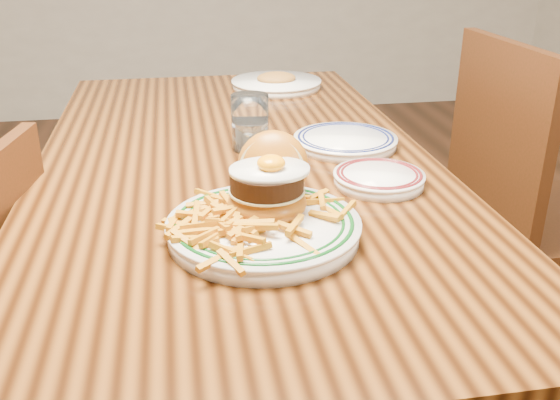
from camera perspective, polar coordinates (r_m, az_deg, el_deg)
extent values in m
cube|color=black|center=(1.38, -4.01, 3.03)|extent=(0.85, 1.60, 0.05)
cylinder|color=black|center=(2.22, -15.19, 0.06)|extent=(0.07, 0.07, 0.70)
cylinder|color=black|center=(2.26, 3.53, 1.32)|extent=(0.07, 0.07, 0.70)
cube|color=#411C0D|center=(1.25, -23.69, -5.65)|extent=(0.10, 0.40, 0.43)
cylinder|color=#411C0D|center=(1.63, -18.97, -16.48)|extent=(0.04, 0.04, 0.39)
cube|color=#411C0D|center=(1.89, 23.59, -1.80)|extent=(0.46, 0.46, 0.04)
cube|color=#411C0D|center=(1.70, 19.35, 5.49)|extent=(0.04, 0.45, 0.48)
cylinder|color=#411C0D|center=(2.24, 24.02, -4.78)|extent=(0.04, 0.04, 0.44)
cylinder|color=#411C0D|center=(2.05, 15.13, -6.07)|extent=(0.04, 0.04, 0.44)
cylinder|color=#411C0D|center=(1.78, 20.46, -12.02)|extent=(0.04, 0.04, 0.44)
cylinder|color=white|center=(1.01, -1.50, -2.86)|extent=(0.31, 0.31, 0.02)
cylinder|color=white|center=(1.00, -1.51, -2.08)|extent=(0.31, 0.31, 0.01)
torus|color=#0B4213|center=(1.00, -1.51, -1.96)|extent=(0.29, 0.29, 0.01)
torus|color=#0B4213|center=(1.00, -1.51, -1.96)|extent=(0.26, 0.26, 0.01)
ellipsoid|color=#A75D15|center=(1.03, -1.20, -0.26)|extent=(0.13, 0.13, 0.06)
cylinder|color=#CCBD7F|center=(1.02, -1.21, 0.87)|extent=(0.13, 0.13, 0.00)
cylinder|color=black|center=(1.01, -1.22, 1.79)|extent=(0.12, 0.12, 0.03)
ellipsoid|color=white|center=(1.00, -0.96, 2.78)|extent=(0.13, 0.11, 0.01)
ellipsoid|color=orange|center=(1.00, -0.81, 3.39)|extent=(0.05, 0.05, 0.03)
ellipsoid|color=#A75D15|center=(1.08, -0.65, 3.11)|extent=(0.15, 0.14, 0.14)
cylinder|color=#CCBD7F|center=(1.07, -0.79, 2.62)|extent=(0.12, 0.07, 0.11)
cylinder|color=white|center=(1.23, 9.02, 1.76)|extent=(0.17, 0.17, 0.02)
cylinder|color=white|center=(1.22, 9.05, 2.29)|extent=(0.18, 0.18, 0.01)
torus|color=#581417|center=(1.22, 9.06, 2.38)|extent=(0.17, 0.17, 0.01)
torus|color=#581417|center=(1.22, 9.06, 2.38)|extent=(0.15, 0.15, 0.01)
cube|color=silver|center=(1.24, 9.81, 2.56)|extent=(0.11, 0.06, 0.00)
cylinder|color=white|center=(1.44, 5.99, 5.23)|extent=(0.23, 0.23, 0.02)
cylinder|color=white|center=(1.43, 6.01, 5.67)|extent=(0.24, 0.24, 0.01)
torus|color=#0E164A|center=(1.43, 6.01, 5.74)|extent=(0.22, 0.22, 0.01)
torus|color=#0E164A|center=(1.43, 6.01, 5.74)|extent=(0.20, 0.20, 0.00)
cylinder|color=white|center=(1.40, -2.75, 7.10)|extent=(0.08, 0.08, 0.12)
cylinder|color=silver|center=(1.41, -2.73, 5.97)|extent=(0.07, 0.07, 0.06)
cylinder|color=white|center=(1.96, -0.33, 10.46)|extent=(0.27, 0.27, 0.02)
cylinder|color=white|center=(1.95, -0.33, 10.83)|extent=(0.28, 0.28, 0.01)
ellipsoid|color=#A2692E|center=(1.95, -0.33, 11.09)|extent=(0.12, 0.10, 0.04)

